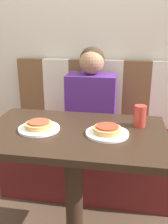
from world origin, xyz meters
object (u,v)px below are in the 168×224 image
plate_left (39,129)px  plate_right (107,133)px  pizza_left (39,125)px  drinking_cup (140,116)px  person (91,95)px  pizza_right (107,129)px

plate_left → plate_right: 0.36m
pizza_left → drinking_cup: drinking_cup is taller
person → drinking_cup: size_ratio=5.83×
plate_right → drinking_cup: bearing=41.2°
person → drinking_cup: person is taller
person → plate_right: (0.18, -0.67, -0.02)m
plate_right → pizza_right: bearing=90.0°
drinking_cup → plate_right: bearing=-138.8°
plate_right → pizza_left: (-0.36, 0.00, 0.02)m
plate_left → plate_right: bearing=0.0°
plate_right → drinking_cup: (0.16, 0.14, 0.05)m
pizza_left → pizza_right: size_ratio=1.00×
person → plate_right: size_ratio=3.14×
person → plate_left: person is taller
person → plate_left: (-0.18, -0.67, -0.02)m
pizza_right → plate_left: bearing=-180.0°
pizza_right → drinking_cup: (0.16, 0.14, 0.03)m
person → drinking_cup: 0.63m
plate_left → drinking_cup: 0.54m
plate_left → pizza_right: (0.36, 0.00, 0.02)m
plate_left → plate_right: size_ratio=1.00×
pizza_right → pizza_left: bearing=180.0°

